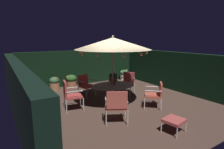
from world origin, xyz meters
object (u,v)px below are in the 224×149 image
patio_chair_northeast (70,93)px  potted_plant_back_center (55,83)px  patio_umbrella (113,44)px  patio_chair_north (85,84)px  potted_plant_back_right (38,118)px  ottoman_footrest (174,121)px  patio_chair_southeast (156,93)px  potted_plant_right_near (28,102)px  patio_chair_east (117,104)px  patio_chair_south (128,81)px  centerpiece_planter (113,77)px  potted_plant_back_left (124,75)px  patio_dining_table (113,88)px  potted_plant_front_corner (71,81)px

patio_chair_northeast → potted_plant_back_center: 2.87m
patio_umbrella → potted_plant_back_center: size_ratio=4.28×
patio_chair_north → potted_plant_back_center: size_ratio=1.41×
potted_plant_back_right → potted_plant_back_center: (1.44, 3.76, -0.03)m
patio_chair_northeast → ottoman_footrest: (1.80, -2.94, -0.28)m
patio_chair_southeast → patio_chair_northeast: bearing=153.1°
patio_chair_northeast → potted_plant_right_near: bearing=160.0°
ottoman_footrest → patio_chair_east: bearing=128.4°
ottoman_footrest → potted_plant_back_right: bearing=146.3°
patio_chair_south → patio_chair_northeast: bearing=-169.3°
potted_plant_back_right → patio_umbrella: bearing=12.6°
centerpiece_planter → patio_chair_north: centerpiece_planter is taller
potted_plant_back_left → potted_plant_right_near: size_ratio=0.82×
potted_plant_back_left → potted_plant_right_near: 6.13m
patio_dining_table → patio_chair_south: size_ratio=1.81×
patio_chair_east → potted_plant_back_left: bearing=51.9°
patio_chair_north → potted_plant_back_center: 1.87m
potted_plant_right_near → centerpiece_planter: bearing=-12.5°
potted_plant_front_corner → potted_plant_back_right: bearing=-121.3°
patio_dining_table → centerpiece_planter: centerpiece_planter is taller
patio_chair_north → patio_chair_east: 2.91m
potted_plant_back_left → potted_plant_back_center: size_ratio=0.94×
patio_chair_east → ottoman_footrest: 1.62m
patio_chair_north → potted_plant_back_left: bearing=26.9°
patio_chair_east → patio_chair_northeast: bearing=115.5°
patio_chair_southeast → potted_plant_back_left: size_ratio=1.50×
patio_umbrella → potted_plant_right_near: patio_umbrella is taller
patio_chair_southeast → potted_plant_back_center: size_ratio=1.42×
patio_chair_southeast → potted_plant_front_corner: 4.52m
patio_chair_east → potted_plant_back_left: 5.77m
patio_dining_table → patio_chair_southeast: bearing=-43.3°
patio_chair_south → potted_plant_right_near: (-4.17, -0.08, -0.15)m
centerpiece_planter → potted_plant_back_left: (2.72, 3.04, -0.69)m
patio_umbrella → potted_plant_back_right: size_ratio=4.22×
patio_chair_northeast → potted_plant_back_right: (-1.22, -0.92, -0.24)m
ottoman_footrest → patio_umbrella: bearing=95.2°
patio_umbrella → centerpiece_planter: patio_umbrella is taller
patio_chair_southeast → patio_chair_south: 1.93m
patio_chair_southeast → potted_plant_right_near: size_ratio=1.24×
patio_chair_northeast → centerpiece_planter: bearing=-6.2°
centerpiece_planter → potted_plant_back_right: 3.04m
patio_chair_north → potted_plant_back_right: 3.16m
patio_chair_north → potted_plant_back_left: 3.65m
ottoman_footrest → potted_plant_front_corner: size_ratio=0.89×
centerpiece_planter → potted_plant_back_left: centerpiece_planter is taller
ottoman_footrest → centerpiece_planter: bearing=93.2°
patio_umbrella → potted_plant_right_near: (-2.84, 0.76, -1.88)m
patio_chair_east → ottoman_footrest: bearing=-51.6°
centerpiece_planter → patio_chair_south: (1.24, 0.73, -0.45)m
patio_chair_north → potted_plant_front_corner: size_ratio=1.37×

